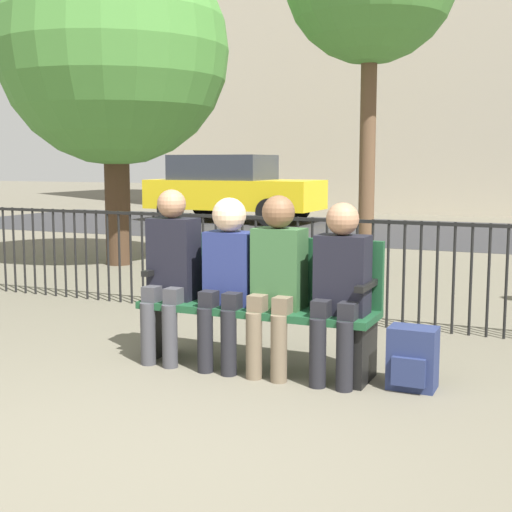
# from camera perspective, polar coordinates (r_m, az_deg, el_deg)

# --- Properties ---
(ground_plane) EXTENTS (80.00, 80.00, 0.00)m
(ground_plane) POSITION_cam_1_polar(r_m,az_deg,el_deg) (3.73, -10.78, -15.40)
(ground_plane) COLOR #605B4C
(park_bench) EXTENTS (1.70, 0.45, 0.92)m
(park_bench) POSITION_cam_1_polar(r_m,az_deg,el_deg) (5.04, 0.37, -3.36)
(park_bench) COLOR #194728
(park_bench) RESTS_ON ground
(seated_person_0) EXTENTS (0.34, 0.39, 1.25)m
(seated_person_0) POSITION_cam_1_polar(r_m,az_deg,el_deg) (5.19, -6.85, -0.80)
(seated_person_0) COLOR #3D3D42
(seated_person_0) RESTS_ON ground
(seated_person_1) EXTENTS (0.34, 0.39, 1.20)m
(seated_person_1) POSITION_cam_1_polar(r_m,az_deg,el_deg) (4.97, -2.28, -1.23)
(seated_person_1) COLOR black
(seated_person_1) RESTS_ON ground
(seated_person_2) EXTENTS (0.34, 0.39, 1.22)m
(seated_person_2) POSITION_cam_1_polar(r_m,az_deg,el_deg) (4.82, 1.66, -1.46)
(seated_person_2) COLOR brown
(seated_person_2) RESTS_ON ground
(seated_person_3) EXTENTS (0.34, 0.39, 1.19)m
(seated_person_3) POSITION_cam_1_polar(r_m,az_deg,el_deg) (4.68, 6.75, -2.09)
(seated_person_3) COLOR black
(seated_person_3) RESTS_ON ground
(backpack) EXTENTS (0.30, 0.25, 0.40)m
(backpack) POSITION_cam_1_polar(r_m,az_deg,el_deg) (4.70, 12.41, -8.02)
(backpack) COLOR navy
(backpack) RESTS_ON ground
(fence_railing) EXTENTS (9.01, 0.03, 0.95)m
(fence_railing) POSITION_cam_1_polar(r_m,az_deg,el_deg) (6.45, 5.70, -0.41)
(fence_railing) COLOR black
(fence_railing) RESTS_ON ground
(tree_1) EXTENTS (3.17, 3.17, 4.56)m
(tree_1) POSITION_cam_1_polar(r_m,az_deg,el_deg) (10.34, -11.31, 15.82)
(tree_1) COLOR #422D1E
(tree_1) RESTS_ON ground
(street_surface) EXTENTS (24.00, 6.00, 0.01)m
(street_surface) POSITION_cam_1_polar(r_m,az_deg,el_deg) (15.01, 16.33, 1.70)
(street_surface) COLOR #2B2B2D
(street_surface) RESTS_ON ground
(parked_car_1) EXTENTS (4.20, 1.94, 1.62)m
(parked_car_1) POSITION_cam_1_polar(r_m,az_deg,el_deg) (17.43, -2.00, 5.53)
(parked_car_1) COLOR yellow
(parked_car_1) RESTS_ON ground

